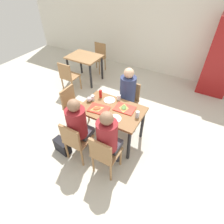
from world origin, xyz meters
TOP-DOWN VIEW (x-y plane):
  - ground_plane at (0.00, 0.00)m, footprint 10.00×10.00m
  - back_wall at (0.00, 3.20)m, footprint 10.00×0.10m
  - main_table at (0.00, 0.00)m, footprint 1.14×0.73m
  - chair_near_left at (-0.28, -0.75)m, footprint 0.40×0.40m
  - chair_near_right at (0.28, -0.75)m, footprint 0.40×0.40m
  - chair_far_side at (0.00, 0.75)m, footprint 0.40×0.40m
  - chair_left_end at (-0.95, 0.00)m, footprint 0.40×0.40m
  - person_in_red at (-0.28, -0.61)m, footprint 0.32×0.42m
  - person_in_brown_jacket at (0.28, -0.61)m, footprint 0.32×0.42m
  - person_far_side at (-0.00, 0.61)m, footprint 0.32×0.42m
  - tray_red_near at (-0.20, -0.13)m, footprint 0.39×0.31m
  - tray_red_far at (0.20, 0.11)m, footprint 0.37×0.28m
  - paper_plate_center at (-0.17, 0.20)m, footprint 0.22×0.22m
  - paper_plate_near_edge at (0.17, -0.20)m, footprint 0.22×0.22m
  - pizza_slice_a at (-0.23, -0.15)m, footprint 0.22×0.23m
  - pizza_slice_b at (0.18, 0.11)m, footprint 0.19×0.22m
  - plastic_cup_a at (-0.03, 0.31)m, footprint 0.07×0.07m
  - plastic_cup_b at (0.03, -0.31)m, footprint 0.07×0.07m
  - plastic_cup_c at (-0.45, 0.05)m, footprint 0.07×0.07m
  - soda_can at (0.48, 0.02)m, footprint 0.07×0.07m
  - condiment_bottle at (-0.37, 0.20)m, footprint 0.06×0.06m
  - foil_bundle at (-0.48, -0.02)m, footprint 0.10×0.10m
  - handbag at (-0.63, -0.77)m, footprint 0.34×0.21m
  - drink_fridge at (1.52, 2.85)m, footprint 0.70×0.60m
  - background_table at (-1.81, 1.61)m, footprint 0.90×0.70m
  - background_chair_near at (-1.81, 0.88)m, footprint 0.40×0.40m
  - background_chair_far at (-1.81, 2.35)m, footprint 0.40×0.40m

SIDE VIEW (x-z plane):
  - ground_plane at x=0.00m, z-range -0.02..0.00m
  - handbag at x=-0.63m, z-range 0.00..0.28m
  - chair_near_left at x=-0.28m, z-range 0.07..0.93m
  - chair_near_right at x=0.28m, z-range 0.07..0.93m
  - chair_far_side at x=0.00m, z-range 0.07..0.93m
  - chair_left_end at x=-0.95m, z-range 0.07..0.93m
  - background_chair_near at x=-1.81m, z-range 0.07..0.93m
  - background_chair_far at x=-1.81m, z-range 0.07..0.93m
  - background_table at x=-1.81m, z-range 0.25..1.00m
  - main_table at x=0.00m, z-range 0.27..1.02m
  - person_in_red at x=-0.28m, z-range 0.12..1.38m
  - person_in_brown_jacket at x=0.28m, z-range 0.12..1.38m
  - person_far_side at x=0.00m, z-range 0.12..1.38m
  - paper_plate_center at x=-0.17m, z-range 0.75..0.76m
  - paper_plate_near_edge at x=0.17m, z-range 0.75..0.76m
  - tray_red_near at x=-0.20m, z-range 0.75..0.77m
  - tray_red_far at x=0.20m, z-range 0.75..0.77m
  - pizza_slice_a at x=-0.23m, z-range 0.76..0.79m
  - pizza_slice_b at x=0.18m, z-range 0.76..0.79m
  - plastic_cup_a at x=-0.03m, z-range 0.75..0.85m
  - plastic_cup_b at x=0.03m, z-range 0.75..0.85m
  - plastic_cup_c at x=-0.45m, z-range 0.75..0.85m
  - foil_bundle at x=-0.48m, z-range 0.75..0.85m
  - soda_can at x=0.48m, z-range 0.75..0.87m
  - condiment_bottle at x=-0.37m, z-range 0.75..0.91m
  - drink_fridge at x=1.52m, z-range 0.00..1.90m
  - back_wall at x=0.00m, z-range 0.00..2.80m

